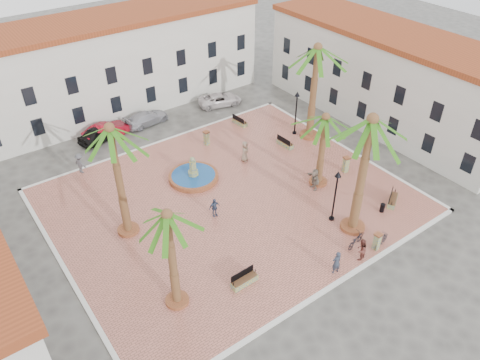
{
  "coord_description": "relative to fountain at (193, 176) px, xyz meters",
  "views": [
    {
      "loc": [
        -16.26,
        -23.73,
        22.96
      ],
      "look_at": [
        1.0,
        0.0,
        1.6
      ],
      "focal_mm": 35.0,
      "sensor_mm": 36.0,
      "label": 1
    }
  ],
  "objects": [
    {
      "name": "kerb_w",
      "position": [
        -12.16,
        -4.04,
        -0.36
      ],
      "size": [
        0.3,
        22.3,
        0.16
      ],
      "primitive_type": "cube",
      "color": "silver",
      "rests_on": "ground"
    },
    {
      "name": "pedestrian_fountain_b",
      "position": [
        -1.2,
        -5.0,
        0.5
      ],
      "size": [
        0.93,
        0.42,
        1.57
      ],
      "primitive_type": "imported",
      "rotation": [
        0.0,
        0.0,
        -0.04
      ],
      "color": "#384663",
      "rests_on": "plaza"
    },
    {
      "name": "kerb_s",
      "position": [
        0.84,
        -15.04,
        -0.36
      ],
      "size": [
        26.3,
        0.3,
        0.16
      ],
      "primitive_type": "cube",
      "color": "silver",
      "rests_on": "ground"
    },
    {
      "name": "ground",
      "position": [
        0.84,
        -4.04,
        -0.44
      ],
      "size": [
        120.0,
        120.0,
        0.0
      ],
      "primitive_type": "plane",
      "color": "#56544F",
      "rests_on": "ground"
    },
    {
      "name": "lamppost_s",
      "position": [
        5.59,
        -10.45,
        2.66
      ],
      "size": [
        0.47,
        0.47,
        4.35
      ],
      "color": "black",
      "rests_on": "plaza"
    },
    {
      "name": "palm_ne",
      "position": [
        12.54,
        -0.53,
        7.42
      ],
      "size": [
        5.82,
        5.82,
        9.08
      ],
      "color": "#9C512D",
      "rests_on": "plaza"
    },
    {
      "name": "car_silver",
      "position": [
        1.25,
        10.92,
        0.22
      ],
      "size": [
        4.73,
        2.42,
        1.31
      ],
      "primitive_type": "imported",
      "rotation": [
        0.0,
        0.0,
        1.7
      ],
      "color": "#B3B3BC",
      "rests_on": "ground"
    },
    {
      "name": "car_white",
      "position": [
        9.46,
        10.06,
        0.2
      ],
      "size": [
        5.02,
        3.27,
        1.28
      ],
      "primitive_type": "imported",
      "rotation": [
        0.0,
        0.0,
        1.31
      ],
      "color": "silver",
      "rests_on": "ground"
    },
    {
      "name": "palm_e",
      "position": [
        8.0,
        -6.5,
        5.04
      ],
      "size": [
        4.83,
        4.83,
        6.43
      ],
      "color": "#9C512D",
      "rests_on": "plaza"
    },
    {
      "name": "pedestrian_north",
      "position": [
        -7.17,
        6.36,
        0.62
      ],
      "size": [
        1.07,
        1.34,
        1.82
      ],
      "primitive_type": "imported",
      "rotation": [
        0.0,
        0.0,
        1.96
      ],
      "color": "#4C4C51",
      "rests_on": "plaza"
    },
    {
      "name": "palm_s",
      "position": [
        6.15,
        -12.01,
        7.67
      ],
      "size": [
        5.81,
        5.81,
        9.34
      ],
      "color": "#9C512D",
      "rests_on": "plaza"
    },
    {
      "name": "car_black",
      "position": [
        -3.59,
        10.67,
        0.33
      ],
      "size": [
        4.84,
        3.07,
        1.54
      ],
      "primitive_type": "imported",
      "rotation": [
        0.0,
        0.0,
        1.87
      ],
      "color": "black",
      "rests_on": "ground"
    },
    {
      "name": "cyclist_b",
      "position": [
        4.23,
        -14.44,
        0.55
      ],
      "size": [
        0.94,
        0.81,
        1.67
      ],
      "primitive_type": "imported",
      "rotation": [
        0.0,
        0.0,
        3.39
      ],
      "color": "#5D2A24",
      "rests_on": "plaza"
    },
    {
      "name": "building_north",
      "position": [
        0.84,
        15.95,
        4.33
      ],
      "size": [
        30.4,
        7.4,
        9.5
      ],
      "color": "silver",
      "rests_on": "ground"
    },
    {
      "name": "car_red",
      "position": [
        -3.05,
        10.79,
        0.29
      ],
      "size": [
        4.58,
        2.14,
        1.45
      ],
      "primitive_type": "imported",
      "rotation": [
        0.0,
        0.0,
        1.71
      ],
      "color": "maroon",
      "rests_on": "ground"
    },
    {
      "name": "bench_ne",
      "position": [
        8.51,
        5.19,
        -0.03
      ],
      "size": [
        0.7,
        1.8,
        0.92
      ],
      "rotation": [
        0.0,
        0.0,
        1.67
      ],
      "color": "#838E5C",
      "rests_on": "plaza"
    },
    {
      "name": "cyclist_a",
      "position": [
        2.02,
        -14.33,
        0.6
      ],
      "size": [
        0.71,
        0.53,
        1.79
      ],
      "primitive_type": "imported",
      "rotation": [
        0.0,
        0.0,
        2.97
      ],
      "color": "#2A3242",
      "rests_on": "plaza"
    },
    {
      "name": "bench_s",
      "position": [
        -3.35,
        -11.64,
        -0.01
      ],
      "size": [
        1.87,
        0.62,
        0.98
      ],
      "rotation": [
        0.0,
        0.0,
        0.03
      ],
      "color": "#838E5C",
      "rests_on": "plaza"
    },
    {
      "name": "bench_se",
      "position": [
        10.81,
        -11.82,
        -0.02
      ],
      "size": [
        1.85,
        1.39,
        0.96
      ],
      "rotation": [
        0.0,
        0.0,
        0.53
      ],
      "color": "#838E5C",
      "rests_on": "plaza"
    },
    {
      "name": "bicycle_a",
      "position": [
        4.95,
        -13.37,
        0.19
      ],
      "size": [
        1.93,
        1.01,
        0.96
      ],
      "primitive_type": "imported",
      "rotation": [
        0.0,
        0.0,
        1.78
      ],
      "color": "black",
      "rests_on": "plaza"
    },
    {
      "name": "palm_sw",
      "position": [
        -7.51,
        -10.38,
        5.87
      ],
      "size": [
        4.71,
        4.71,
        7.27
      ],
      "color": "#9C512D",
      "rests_on": "plaza"
    },
    {
      "name": "bench_e",
      "position": [
        9.5,
        -0.53,
        -0.02
      ],
      "size": [
        0.64,
        1.8,
        0.94
      ],
      "rotation": [
        0.0,
        0.0,
        1.63
      ],
      "color": "#838E5C",
      "rests_on": "plaza"
    },
    {
      "name": "bollard_se",
      "position": [
        5.83,
        -14.44,
        0.41
      ],
      "size": [
        0.54,
        0.54,
        1.36
      ],
      "rotation": [
        0.0,
        0.0,
        0.11
      ],
      "color": "#838E5C",
      "rests_on": "plaza"
    },
    {
      "name": "fountain",
      "position": [
        0.0,
        0.0,
        0.0
      ],
      "size": [
        4.12,
        4.12,
        2.13
      ],
      "color": "#9C512D",
      "rests_on": "plaza"
    },
    {
      "name": "plaza",
      "position": [
        0.84,
        -4.04,
        -0.36
      ],
      "size": [
        26.0,
        22.0,
        0.15
      ],
      "primitive_type": "cube",
      "color": "#BD6B58",
      "rests_on": "ground"
    },
    {
      "name": "bollard_e",
      "position": [
        10.96,
        -6.68,
        0.45
      ],
      "size": [
        0.6,
        0.6,
        1.43
      ],
      "rotation": [
        0.0,
        0.0,
        -0.18
      ],
      "color": "#838E5C",
      "rests_on": "plaza"
    },
    {
      "name": "pedestrian_fountain_a",
      "position": [
        5.08,
        -0.32,
        0.66
      ],
      "size": [
        1.11,
        1.0,
        1.9
      ],
      "primitive_type": "imported",
      "rotation": [
        0.0,
        0.0,
        0.56
      ],
      "color": "#87705C",
      "rests_on": "plaza"
    },
    {
      "name": "building_east",
      "position": [
        20.84,
        -2.04,
        4.08
      ],
      "size": [
        7.4,
        26.4,
        9.0
      ],
      "rotation": [
        0.0,
        0.0,
        1.57
      ],
      "color": "silver",
      "rests_on": "ground"
    },
    {
      "name": "pedestrian_east",
      "position": [
        7.14,
        -6.87,
        0.64
      ],
      "size": [
        0.98,
        1.81,
        1.86
      ],
      "primitive_type": "imported",
      "rotation": [
        0.0,
        0.0,
        -1.83
      ],
      "color": "gray",
      "rests_on": "plaza"
    },
    {
      "name": "bollard_n",
      "position": [
        3.8,
        3.88,
        0.43
      ],
      "size": [
        0.55,
        0.55,
        1.39
      ],
      "rotation": [
        0.0,
        0.0,
        0.11
      ],
      "color": "#838E5C",
      "rests_on": "plaza"
    },
    {
      "name": "litter_bin",
      "position": [
        9.33,
        -12.04,
        0.06
      ],
      "size": [
        0.36,
        0.36,
        0.7
      ],
      "primitive_type": "cylinder",
      "color": "black",
      "rests_on": "plaza"
    },
    {
      "name": "palm_nw",
      "position": [
        -7.16,
        -2.74,
        7.33
      ],
      "size": [
        5.07,
        5.07,
        8.85
      ],
      "color": "#9C512D",
      "rests_on": "plaza"
    },
    {
      "name": "kerb_n",
      "position": [
        0.84,
        6.96,
        -0.36
      ],
      "size": [
        26.3,
        0.3,
        0.16
      ],
      "primitive_type": "cube",
      "color": "silver",
      "rests_on": "ground"
    },
    {
      "name": "bicycle_b",
      "position": [
        6.34,
        -14.44,
        0.22
      ],
      "size": [
        1.74,
        0.77,
        1.01
      ],
      "primitive_type": "imported",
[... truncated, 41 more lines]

